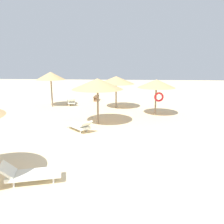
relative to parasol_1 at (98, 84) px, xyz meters
name	(u,v)px	position (x,y,z in m)	size (l,w,h in m)	color
ground_plane	(106,156)	(1.03, -4.76, -2.53)	(80.00, 80.00, 0.00)	beige
parasol_1	(98,84)	(0.00, 0.00, 0.00)	(3.14, 3.14, 2.87)	#75604C
parasol_3	(51,76)	(-4.80, 5.25, 0.14)	(2.47, 2.47, 3.01)	#75604C
parasol_4	(156,84)	(3.86, 2.65, -0.22)	(2.69, 2.69, 2.63)	#75604C
parasol_5	(116,80)	(0.82, 5.00, -0.16)	(3.05, 3.05, 2.69)	#75604C
lounger_1	(79,125)	(-0.88, -1.48, -2.21)	(1.80, 1.76, 0.73)	silver
lounger_2	(30,173)	(-1.21, -7.05, -2.21)	(1.99, 1.14, 0.74)	silver
lounger_3	(71,102)	(-3.35, 6.09, -2.21)	(1.20, 1.99, 0.73)	silver
bench_0	(96,97)	(-1.40, 8.57, -2.19)	(0.42, 1.50, 0.49)	brown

